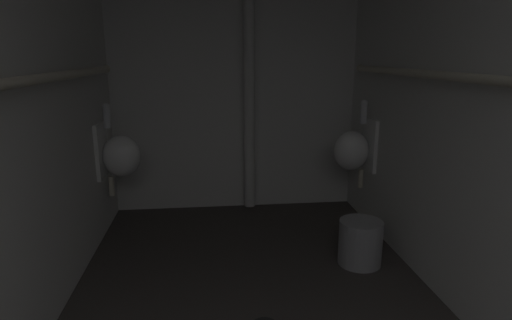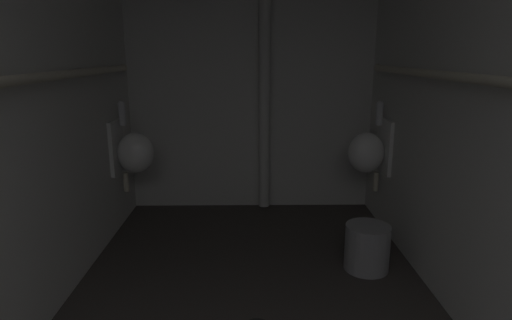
{
  "view_description": "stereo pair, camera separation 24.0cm",
  "coord_description": "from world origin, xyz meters",
  "px_view_note": "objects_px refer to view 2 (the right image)",
  "views": [
    {
      "loc": [
        -0.25,
        -0.19,
        1.44
      ],
      "look_at": [
        0.03,
        2.25,
        0.83
      ],
      "focal_mm": 29.9,
      "sensor_mm": 36.0,
      "label": 1
    },
    {
      "loc": [
        -0.01,
        -0.19,
        1.44
      ],
      "look_at": [
        0.03,
        2.25,
        0.83
      ],
      "focal_mm": 29.9,
      "sensor_mm": 36.0,
      "label": 2
    }
  ],
  "objects_px": {
    "urinal_left_mid": "(133,152)",
    "urinal_right_mid": "(369,151)",
    "waste_bin": "(367,247)",
    "standpipe_back_wall": "(265,79)"
  },
  "relations": [
    {
      "from": "urinal_left_mid",
      "to": "urinal_right_mid",
      "type": "relative_size",
      "value": 1.0
    },
    {
      "from": "urinal_right_mid",
      "to": "urinal_left_mid",
      "type": "bearing_deg",
      "value": 179.42
    },
    {
      "from": "urinal_left_mid",
      "to": "urinal_right_mid",
      "type": "bearing_deg",
      "value": -0.58
    },
    {
      "from": "urinal_left_mid",
      "to": "urinal_right_mid",
      "type": "distance_m",
      "value": 1.94
    },
    {
      "from": "urinal_left_mid",
      "to": "standpipe_back_wall",
      "type": "relative_size",
      "value": 0.32
    },
    {
      "from": "urinal_left_mid",
      "to": "urinal_right_mid",
      "type": "height_order",
      "value": "same"
    },
    {
      "from": "urinal_left_mid",
      "to": "standpipe_back_wall",
      "type": "xyz_separation_m",
      "value": [
        1.09,
        0.42,
        0.56
      ]
    },
    {
      "from": "standpipe_back_wall",
      "to": "waste_bin",
      "type": "height_order",
      "value": "standpipe_back_wall"
    },
    {
      "from": "standpipe_back_wall",
      "to": "waste_bin",
      "type": "relative_size",
      "value": 7.55
    },
    {
      "from": "urinal_left_mid",
      "to": "waste_bin",
      "type": "xyz_separation_m",
      "value": [
        1.76,
        -0.77,
        -0.5
      ]
    }
  ]
}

